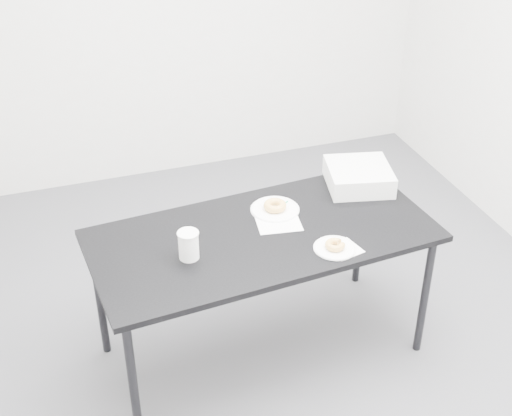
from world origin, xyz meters
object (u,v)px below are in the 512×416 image
object	(u,v)px
plate_near	(335,248)
plate_far	(275,209)
donut_near	(335,245)
pen	(281,207)
table	(263,243)
donut_far	(275,206)
coffee_cup	(189,245)
scorecard	(277,218)
bakery_box	(359,176)

from	to	relation	value
plate_near	plate_far	xyz separation A→B (m)	(-0.15, 0.42, -0.00)
donut_near	plate_far	distance (m)	0.45
donut_near	plate_near	bearing A→B (deg)	0.00
pen	table	bearing A→B (deg)	-165.30
plate_near	donut_far	world-z (taller)	donut_far
donut_near	coffee_cup	xyz separation A→B (m)	(-0.67, 0.16, 0.05)
scorecard	coffee_cup	distance (m)	0.54
table	coffee_cup	world-z (taller)	coffee_cup
donut_near	coffee_cup	distance (m)	0.69
plate_far	bakery_box	size ratio (longest dim) A/B	0.76
scorecard	bakery_box	size ratio (longest dim) A/B	0.83
bakery_box	donut_near	bearing A→B (deg)	-112.81
pen	coffee_cup	bearing A→B (deg)	171.51
donut_far	bakery_box	size ratio (longest dim) A/B	0.36
donut_near	coffee_cup	world-z (taller)	coffee_cup
table	bakery_box	bearing A→B (deg)	18.07
pen	donut_near	distance (m)	0.44
pen	plate_far	world-z (taller)	pen
pen	scorecard	bearing A→B (deg)	-156.69
plate_near	bakery_box	xyz separation A→B (m)	(0.37, 0.51, 0.05)
donut_far	coffee_cup	xyz separation A→B (m)	(-0.52, -0.26, 0.04)
plate_far	pen	bearing A→B (deg)	17.04
table	donut_near	xyz separation A→B (m)	(0.28, -0.24, 0.08)
donut_far	scorecard	bearing A→B (deg)	-103.58
table	donut_near	bearing A→B (deg)	-44.98
coffee_cup	bakery_box	bearing A→B (deg)	18.77
scorecard	bakery_box	world-z (taller)	bakery_box
donut_far	bakery_box	bearing A→B (deg)	10.01
bakery_box	coffee_cup	bearing A→B (deg)	-148.35
donut_far	table	bearing A→B (deg)	-125.66
plate_near	donut_far	bearing A→B (deg)	109.86
coffee_cup	donut_far	bearing A→B (deg)	26.64
pen	donut_far	size ratio (longest dim) A/B	1.08
table	bakery_box	world-z (taller)	bakery_box
scorecard	plate_far	world-z (taller)	plate_far
plate_near	coffee_cup	world-z (taller)	coffee_cup
pen	donut_far	xyz separation A→B (m)	(-0.04, -0.01, 0.02)
pen	plate_near	xyz separation A→B (m)	(0.12, -0.43, -0.00)
plate_far	bakery_box	world-z (taller)	bakery_box
scorecard	donut_far	distance (m)	0.08
plate_far	plate_near	bearing A→B (deg)	-70.14
pen	donut_near	world-z (taller)	donut_near
pen	donut_near	bearing A→B (deg)	-109.47
plate_near	coffee_cup	size ratio (longest dim) A/B	1.44
table	donut_far	distance (m)	0.24
pen	bakery_box	distance (m)	0.49
plate_far	coffee_cup	world-z (taller)	coffee_cup
pen	donut_far	bearing A→B (deg)	162.48
scorecard	plate_near	world-z (taller)	plate_near
table	coffee_cup	xyz separation A→B (m)	(-0.39, -0.08, 0.13)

